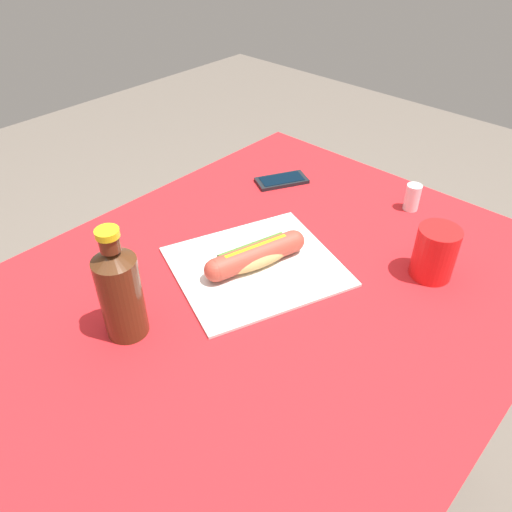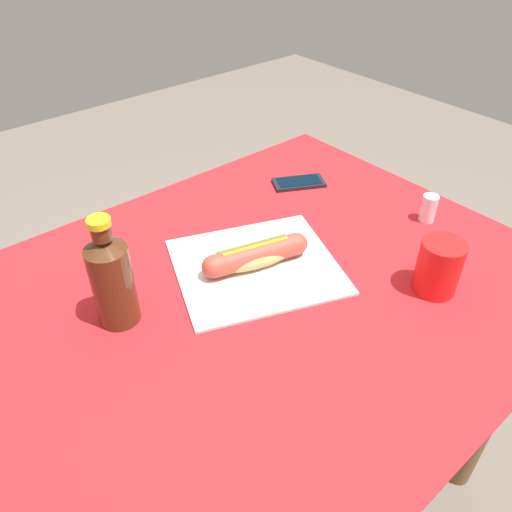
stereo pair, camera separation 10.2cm
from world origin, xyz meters
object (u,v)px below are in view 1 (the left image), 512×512
cell_phone (282,180)px  soda_bottle (120,290)px  drinking_cup (435,253)px  salt_shaker (412,197)px  hot_dog (256,255)px

cell_phone → soda_bottle: bearing=-166.4°
cell_phone → soda_bottle: 0.62m
cell_phone → soda_bottle: (-0.59, -0.14, 0.09)m
soda_bottle → drinking_cup: size_ratio=1.99×
soda_bottle → salt_shaker: 0.73m
drinking_cup → soda_bottle: bearing=147.6°
drinking_cup → hot_dog: bearing=129.0°
cell_phone → drinking_cup: bearing=-100.3°
hot_dog → cell_phone: 0.36m
hot_dog → drinking_cup: 0.35m
cell_phone → soda_bottle: soda_bottle is taller
cell_phone → salt_shaker: 0.33m
cell_phone → drinking_cup: 0.48m
cell_phone → hot_dog: bearing=-148.2°
soda_bottle → salt_shaker: bearing=-13.6°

